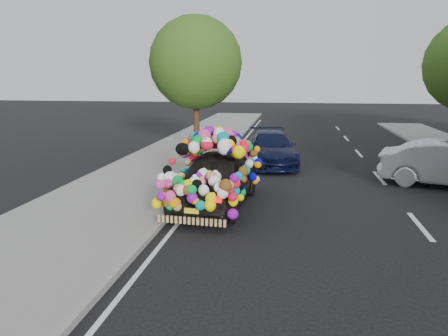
# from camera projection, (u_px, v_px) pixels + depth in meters

# --- Properties ---
(ground) EXTENTS (100.00, 100.00, 0.00)m
(ground) POSITION_uv_depth(u_px,v_px,m) (265.00, 218.00, 10.67)
(ground) COLOR black
(ground) RESTS_ON ground
(sidewalk) EXTENTS (4.00, 60.00, 0.12)m
(sidewalk) POSITION_uv_depth(u_px,v_px,m) (99.00, 208.00, 11.32)
(sidewalk) COLOR gray
(sidewalk) RESTS_ON ground
(kerb) EXTENTS (0.15, 60.00, 0.13)m
(kerb) POSITION_uv_depth(u_px,v_px,m) (172.00, 211.00, 11.02)
(kerb) COLOR gray
(kerb) RESTS_ON ground
(lane_markings) EXTENTS (6.00, 50.00, 0.01)m
(lane_markings) POSITION_uv_depth(u_px,v_px,m) (420.00, 226.00, 10.12)
(lane_markings) COLOR silver
(lane_markings) RESTS_ON ground
(tree_near_sidewalk) EXTENTS (4.20, 4.20, 6.13)m
(tree_near_sidewalk) POSITION_uv_depth(u_px,v_px,m) (196.00, 63.00, 19.62)
(tree_near_sidewalk) COLOR #332114
(tree_near_sidewalk) RESTS_ON ground
(plush_art_car) EXTENTS (2.42, 4.59, 2.09)m
(plush_art_car) POSITION_uv_depth(u_px,v_px,m) (216.00, 166.00, 11.60)
(plush_art_car) COLOR black
(plush_art_car) RESTS_ON ground
(navy_sedan) EXTENTS (2.43, 4.63, 1.28)m
(navy_sedan) POSITION_uv_depth(u_px,v_px,m) (271.00, 148.00, 17.20)
(navy_sedan) COLOR black
(navy_sedan) RESTS_ON ground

